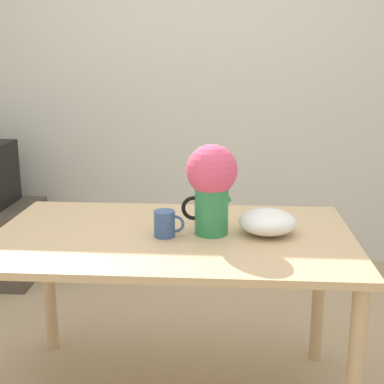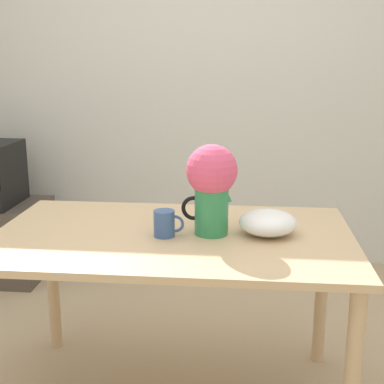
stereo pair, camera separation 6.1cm
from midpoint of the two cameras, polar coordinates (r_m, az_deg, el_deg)
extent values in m
cube|color=silver|center=(3.89, 2.62, 11.28)|extent=(8.00, 0.05, 2.60)
cube|color=tan|center=(2.23, -1.30, -4.79)|extent=(1.49, 0.91, 0.03)
cylinder|color=tan|center=(2.89, -14.07, -9.07)|extent=(0.06, 0.06, 0.76)
cylinder|color=tan|center=(2.76, 14.28, -10.19)|extent=(0.06, 0.06, 0.76)
cylinder|color=#2D844C|center=(2.19, 2.88, -2.04)|extent=(0.14, 0.14, 0.20)
cone|color=#2D844C|center=(2.17, 4.46, -0.34)|extent=(0.05, 0.05, 0.05)
torus|color=black|center=(2.20, 0.98, -1.74)|extent=(0.10, 0.02, 0.10)
sphere|color=#3D7033|center=(2.16, 2.93, 1.39)|extent=(0.16, 0.16, 0.16)
sphere|color=#DB4C70|center=(2.15, 2.94, 2.34)|extent=(0.21, 0.21, 0.21)
cylinder|color=#385689|center=(2.18, -2.18, -3.37)|extent=(0.09, 0.09, 0.11)
torus|color=#385689|center=(2.17, -1.00, -3.41)|extent=(0.07, 0.01, 0.07)
ellipsoid|color=white|center=(2.23, 8.87, -3.24)|extent=(0.24, 0.24, 0.10)
camera|label=1|loc=(0.03, -89.20, 0.20)|focal=50.00mm
camera|label=2|loc=(0.03, 90.80, -0.20)|focal=50.00mm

